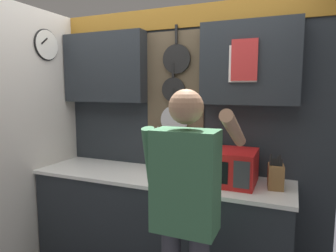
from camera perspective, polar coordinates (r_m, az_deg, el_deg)
base_cabinet_counter at (r=2.78m, az=-1.92°, el=-18.45°), size 2.23×0.62×0.91m
back_wall_unit at (r=2.77m, az=0.38°, el=3.45°), size 2.80×0.23×2.38m
side_wall at (r=2.92m, az=-26.16°, el=-2.45°), size 0.07×1.60×2.38m
microwave at (r=2.44m, az=10.29°, el=-7.47°), size 0.52×0.40×0.26m
knife_block at (r=2.40m, az=19.82°, el=-8.95°), size 0.13×0.16×0.27m
utensil_crock at (r=2.63m, az=-2.01°, el=-7.58°), size 0.13×0.13×0.31m
person at (r=1.84m, az=3.43°, el=-14.23°), size 0.54×0.62×1.65m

